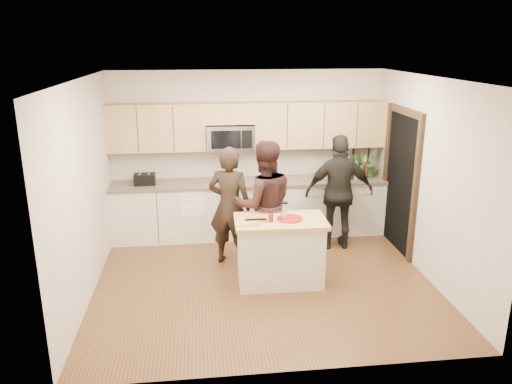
{
  "coord_description": "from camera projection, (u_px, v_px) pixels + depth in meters",
  "views": [
    {
      "loc": [
        -0.82,
        -6.14,
        3.14
      ],
      "look_at": [
        -0.06,
        0.35,
        1.15
      ],
      "focal_mm": 35.0,
      "sensor_mm": 36.0,
      "label": 1
    }
  ],
  "objects": [
    {
      "name": "drink_glass",
      "position": [
        271.0,
        218.0,
        6.42
      ],
      "size": [
        0.06,
        0.06,
        0.1
      ],
      "primitive_type": "cylinder",
      "color": "maroon",
      "rests_on": "island"
    },
    {
      "name": "woman_left",
      "position": [
        230.0,
        206.0,
        7.14
      ],
      "size": [
        0.74,
        0.62,
        1.74
      ],
      "primitive_type": "imported",
      "rotation": [
        0.0,
        0.0,
        2.77
      ],
      "color": "black",
      "rests_on": "ground"
    },
    {
      "name": "orchid",
      "position": [
        371.0,
        161.0,
        8.35
      ],
      "size": [
        0.39,
        0.38,
        0.55
      ],
      "primitive_type": "imported",
      "rotation": [
        0.0,
        0.0,
        0.73
      ],
      "color": "#29672E",
      "rests_on": "back_cabinetry"
    },
    {
      "name": "framed_picture",
      "position": [
        361.0,
        154.0,
        8.57
      ],
      "size": [
        0.3,
        0.03,
        0.38
      ],
      "color": "black",
      "rests_on": "ground"
    },
    {
      "name": "floor",
      "position": [
        263.0,
        280.0,
        6.84
      ],
      "size": [
        4.5,
        4.5,
        0.0
      ],
      "primitive_type": "plane",
      "color": "brown",
      "rests_on": "ground"
    },
    {
      "name": "island",
      "position": [
        280.0,
        251.0,
        6.65
      ],
      "size": [
        1.22,
        0.73,
        0.9
      ],
      "rotation": [
        0.0,
        0.0,
        -0.03
      ],
      "color": "beige",
      "rests_on": "ground"
    },
    {
      "name": "box_grater",
      "position": [
        284.0,
        210.0,
        6.47
      ],
      "size": [
        0.08,
        0.06,
        0.22
      ],
      "color": "silver",
      "rests_on": "red_plate"
    },
    {
      "name": "dish_towel",
      "position": [
        192.0,
        194.0,
        7.93
      ],
      "size": [
        0.34,
        0.6,
        0.48
      ],
      "color": "white",
      "rests_on": "ground"
    },
    {
      "name": "toaster",
      "position": [
        145.0,
        179.0,
        7.94
      ],
      "size": [
        0.33,
        0.21,
        0.18
      ],
      "color": "black",
      "rests_on": "back_cabinetry"
    },
    {
      "name": "woman_right",
      "position": [
        339.0,
        193.0,
        7.68
      ],
      "size": [
        1.08,
        0.5,
        1.8
      ],
      "primitive_type": "imported",
      "rotation": [
        0.0,
        0.0,
        3.09
      ],
      "color": "black",
      "rests_on": "ground"
    },
    {
      "name": "cutting_board",
      "position": [
        248.0,
        223.0,
        6.35
      ],
      "size": [
        0.3,
        0.19,
        0.02
      ],
      "primitive_type": "cube",
      "rotation": [
        0.0,
        0.0,
        -0.03
      ],
      "color": "tan",
      "rests_on": "island"
    },
    {
      "name": "bottle_cluster",
      "position": [
        355.0,
        167.0,
        8.32
      ],
      "size": [
        0.64,
        0.3,
        0.41
      ],
      "color": "black",
      "rests_on": "back_cabinetry"
    },
    {
      "name": "knife",
      "position": [
        252.0,
        224.0,
        6.29
      ],
      "size": [
        0.2,
        0.03,
        0.01
      ],
      "primitive_type": "cube",
      "rotation": [
        0.0,
        0.0,
        -0.03
      ],
      "color": "silver",
      "rests_on": "cutting_board"
    },
    {
      "name": "room_shell",
      "position": [
        264.0,
        156.0,
        6.34
      ],
      "size": [
        4.52,
        4.02,
        2.71
      ],
      "color": "#C0B2A4",
      "rests_on": "ground"
    },
    {
      "name": "microwave",
      "position": [
        230.0,
        137.0,
        8.03
      ],
      "size": [
        0.76,
        0.41,
        0.4
      ],
      "color": "silver",
      "rests_on": "ground"
    },
    {
      "name": "upper_cabinetry",
      "position": [
        251.0,
        125.0,
        8.05
      ],
      "size": [
        4.5,
        0.33,
        0.75
      ],
      "color": "tan",
      "rests_on": "ground"
    },
    {
      "name": "back_cabinetry",
      "position": [
        250.0,
        208.0,
        8.31
      ],
      "size": [
        4.5,
        0.66,
        0.94
      ],
      "color": "beige",
      "rests_on": "ground"
    },
    {
      "name": "red_plate",
      "position": [
        290.0,
        219.0,
        6.52
      ],
      "size": [
        0.34,
        0.34,
        0.02
      ],
      "primitive_type": "cylinder",
      "color": "#9C110E",
      "rests_on": "island"
    },
    {
      "name": "woman_center",
      "position": [
        264.0,
        205.0,
        7.02
      ],
      "size": [
        0.95,
        0.77,
        1.84
      ],
      "primitive_type": "imported",
      "rotation": [
        0.0,
        0.0,
        3.22
      ],
      "color": "black",
      "rests_on": "ground"
    },
    {
      "name": "tongs",
      "position": [
        256.0,
        219.0,
        6.44
      ],
      "size": [
        0.29,
        0.04,
        0.02
      ],
      "primitive_type": "cube",
      "rotation": [
        0.0,
        0.0,
        -0.03
      ],
      "color": "black",
      "rests_on": "cutting_board"
    },
    {
      "name": "doorway",
      "position": [
        401.0,
        176.0,
        7.61
      ],
      "size": [
        0.06,
        1.25,
        2.2
      ],
      "color": "black",
      "rests_on": "ground"
    }
  ]
}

